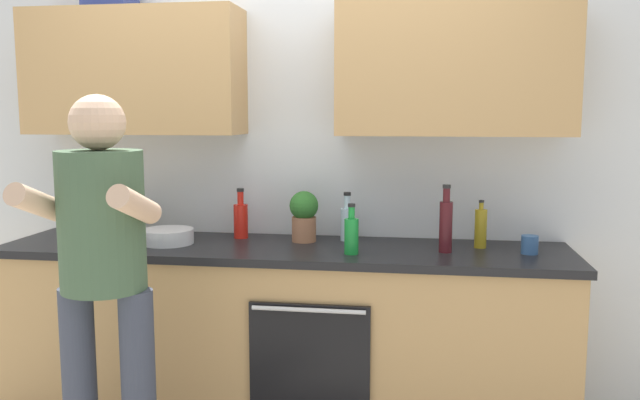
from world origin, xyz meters
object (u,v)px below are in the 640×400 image
(cup_tea, at_px, (530,245))
(grocery_bag_bread, at_px, (111,222))
(bottle_wine, at_px, (446,224))
(bottle_vinegar, at_px, (116,225))
(bottle_water, at_px, (347,222))
(bottle_soda, at_px, (351,234))
(potted_herb, at_px, (304,214))
(person_standing, at_px, (103,262))
(bottle_oil, at_px, (481,228))
(mixing_bowl, at_px, (168,236))
(bottle_hotsauce, at_px, (241,219))

(cup_tea, bearing_deg, grocery_bag_bread, 178.09)
(bottle_wine, distance_m, bottle_vinegar, 1.63)
(bottle_water, distance_m, grocery_bag_bread, 1.25)
(bottle_soda, distance_m, bottle_vinegar, 1.19)
(bottle_wine, bearing_deg, potted_herb, 167.30)
(bottle_soda, height_order, potted_herb, potted_herb)
(bottle_soda, xyz_separation_m, cup_tea, (0.83, 0.13, -0.05))
(bottle_wine, relative_size, potted_herb, 1.24)
(person_standing, distance_m, bottle_oil, 1.77)
(bottle_oil, distance_m, cup_tea, 0.25)
(bottle_water, relative_size, potted_herb, 0.97)
(person_standing, distance_m, grocery_bag_bread, 0.88)
(mixing_bowl, relative_size, potted_herb, 0.99)
(bottle_vinegar, distance_m, potted_herb, 0.95)
(bottle_wine, bearing_deg, grocery_bag_bread, 176.89)
(bottle_oil, xyz_separation_m, bottle_water, (-0.67, 0.09, -0.00))
(bottle_water, distance_m, potted_herb, 0.23)
(bottle_soda, xyz_separation_m, bottle_water, (-0.06, 0.33, 0.00))
(bottle_water, relative_size, cup_tea, 2.91)
(bottle_water, height_order, mixing_bowl, bottle_water)
(bottle_water, bearing_deg, potted_herb, -164.40)
(bottle_soda, height_order, mixing_bowl, bottle_soda)
(person_standing, bearing_deg, mixing_bowl, 90.61)
(bottle_wine, height_order, mixing_bowl, bottle_wine)
(bottle_vinegar, bearing_deg, bottle_water, 15.71)
(bottle_soda, xyz_separation_m, mixing_bowl, (-0.95, 0.11, -0.06))
(potted_herb, relative_size, grocery_bag_bread, 1.03)
(bottle_soda, xyz_separation_m, potted_herb, (-0.27, 0.27, 0.05))
(bottle_hotsauce, relative_size, potted_herb, 1.01)
(person_standing, height_order, cup_tea, person_standing)
(bottle_soda, bearing_deg, mixing_bowl, 173.62)
(bottle_oil, xyz_separation_m, bottle_soda, (-0.61, -0.24, -0.01))
(bottle_oil, xyz_separation_m, bottle_hotsauce, (-1.24, 0.07, 0.00))
(bottle_water, bearing_deg, bottle_soda, -80.17)
(bottle_wine, xyz_separation_m, potted_herb, (-0.71, 0.16, 0.00))
(bottle_water, relative_size, bottle_wine, 0.78)
(mixing_bowl, bearing_deg, potted_herb, 13.53)
(mixing_bowl, bearing_deg, bottle_water, 14.03)
(bottle_oil, relative_size, cup_tea, 2.71)
(bottle_oil, distance_m, bottle_vinegar, 1.81)
(cup_tea, bearing_deg, bottle_vinegar, -176.62)
(bottle_wine, height_order, cup_tea, bottle_wine)
(bottle_oil, xyz_separation_m, potted_herb, (-0.89, 0.03, 0.04))
(bottle_soda, xyz_separation_m, bottle_hotsauce, (-0.62, 0.31, 0.01))
(bottle_hotsauce, relative_size, bottle_vinegar, 1.00)
(mixing_bowl, distance_m, grocery_bag_bread, 0.37)
(bottle_hotsauce, bearing_deg, bottle_water, 1.63)
(bottle_vinegar, bearing_deg, potted_herb, 15.74)
(cup_tea, height_order, potted_herb, potted_herb)
(bottle_soda, bearing_deg, person_standing, -147.43)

